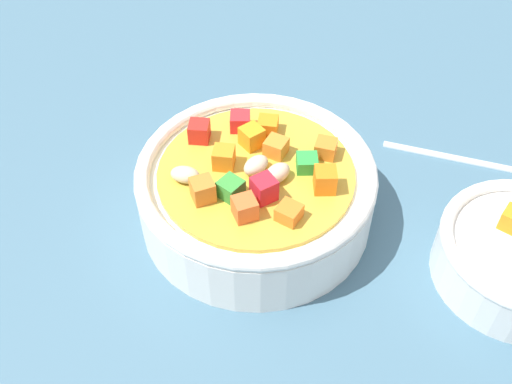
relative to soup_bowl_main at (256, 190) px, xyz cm
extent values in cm
cube|color=#42667A|center=(0.00, 0.00, -4.10)|extent=(140.00, 140.00, 2.00)
cylinder|color=white|center=(0.00, 0.00, -0.72)|extent=(18.42, 18.42, 4.76)
torus|color=white|center=(0.00, 0.00, 2.02)|extent=(18.49, 18.49, 1.17)
cylinder|color=gold|center=(0.00, 0.00, 1.87)|extent=(15.09, 15.09, 0.40)
cube|color=orange|center=(-1.60, 1.95, 2.88)|extent=(2.23, 2.23, 1.62)
ellipsoid|color=beige|center=(0.80, -1.62, 2.72)|extent=(2.38, 1.71, 1.31)
cube|color=red|center=(-1.50, 5.60, 2.85)|extent=(2.22, 2.22, 1.58)
cube|color=orange|center=(3.45, 3.17, 2.68)|extent=(2.23, 2.23, 1.23)
ellipsoid|color=beige|center=(0.36, 0.43, 2.71)|extent=(2.43, 1.81, 1.28)
cube|color=orange|center=(5.47, -1.62, 2.71)|extent=(2.21, 2.21, 1.29)
ellipsoid|color=beige|center=(-4.81, 2.30, 2.66)|extent=(2.53, 2.59, 1.18)
cube|color=orange|center=(-4.71, 0.10, 2.92)|extent=(1.91, 1.91, 1.70)
cube|color=orange|center=(1.48, 2.63, 2.89)|extent=(1.62, 1.62, 1.64)
cube|color=#378E34|center=(-2.94, -0.96, 2.78)|extent=(1.92, 1.92, 1.44)
cube|color=red|center=(-1.10, -2.51, 2.98)|extent=(1.68, 1.68, 1.83)
cube|color=orange|center=(-3.21, -3.13, 2.86)|extent=(1.92, 1.92, 1.58)
cube|color=orange|center=(3.04, -4.39, 2.98)|extent=(2.19, 2.19, 1.83)
cube|color=orange|center=(2.42, 0.71, 2.74)|extent=(2.12, 2.12, 1.35)
cube|color=red|center=(1.87, 4.81, 2.76)|extent=(2.20, 2.20, 1.39)
cube|color=green|center=(3.31, -2.00, 2.64)|extent=(2.19, 2.19, 1.15)
cube|color=orange|center=(-0.84, -5.14, 2.64)|extent=(2.05, 2.05, 1.15)
cylinder|color=silver|center=(19.06, -5.74, -2.76)|extent=(9.54, 12.31, 0.67)
ellipsoid|color=silver|center=(9.87, 6.41, -2.58)|extent=(3.49, 3.70, 1.02)
camera|label=1|loc=(-19.00, -26.49, 34.67)|focal=42.68mm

